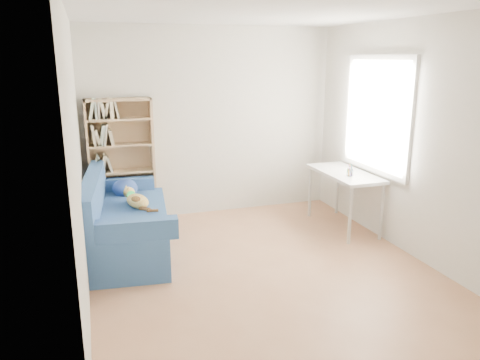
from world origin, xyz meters
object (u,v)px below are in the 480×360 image
at_px(bookshelf, 122,168).
at_px(sofa, 123,223).
at_px(desk, 345,178).
at_px(pen_cup, 350,171).

bearing_deg(bookshelf, sofa, -95.07).
height_order(sofa, desk, sofa).
relative_size(bookshelf, pen_cup, 10.71).
bearing_deg(bookshelf, desk, -20.68).
relative_size(sofa, desk, 1.65).
height_order(sofa, bookshelf, bookshelf).
bearing_deg(pen_cup, bookshelf, 155.47).
bearing_deg(sofa, pen_cup, 0.10).
distance_m(bookshelf, pen_cup, 2.94).
xyz_separation_m(desk, pen_cup, (-0.05, -0.19, 0.14)).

